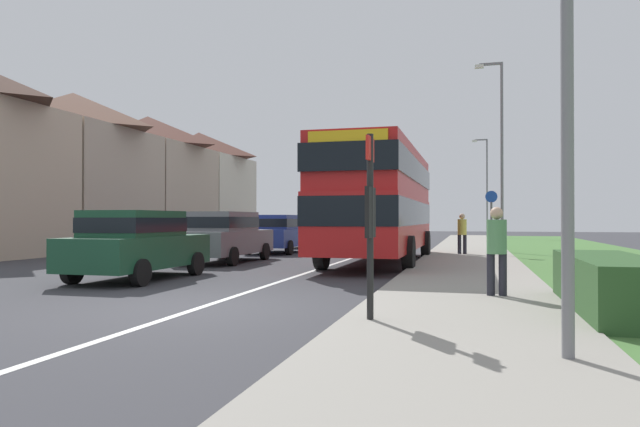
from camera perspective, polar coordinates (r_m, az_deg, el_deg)
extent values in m
plane|color=#38383D|center=(9.59, -12.09, -9.30)|extent=(120.00, 120.00, 0.00)
cube|color=silver|center=(17.05, 0.32, -5.45)|extent=(0.14, 60.00, 0.01)
cube|color=gray|center=(14.50, 14.59, -6.07)|extent=(3.20, 68.00, 0.12)
cube|color=#2D5128|center=(9.49, 27.20, -6.61)|extent=(1.10, 3.85, 0.90)
cube|color=red|center=(18.84, 6.04, -0.96)|extent=(2.50, 10.18, 1.65)
cube|color=red|center=(18.90, 6.03, 3.90)|extent=(2.45, 9.98, 1.55)
cube|color=black|center=(18.84, 6.04, 0.04)|extent=(2.52, 10.23, 0.76)
cube|color=black|center=(18.90, 6.03, 4.13)|extent=(2.52, 10.23, 0.72)
cube|color=gold|center=(14.02, 2.78, 7.49)|extent=(2.00, 0.08, 0.44)
cylinder|color=black|center=(22.19, 4.12, -3.03)|extent=(0.30, 1.00, 1.00)
cylinder|color=black|center=(21.85, 10.58, -3.06)|extent=(0.30, 1.00, 1.00)
cylinder|color=black|center=(16.39, 0.17, -3.91)|extent=(0.30, 1.00, 1.00)
cylinder|color=black|center=(15.93, 8.91, -4.00)|extent=(0.30, 1.00, 1.00)
cube|color=#19472D|center=(14.38, -17.79, -3.66)|extent=(1.76, 4.10, 0.75)
cube|color=#19472D|center=(14.19, -18.23, -0.97)|extent=(1.55, 2.25, 0.61)
cube|color=black|center=(14.19, -18.23, -1.09)|extent=(1.59, 2.28, 0.34)
cylinder|color=black|center=(15.94, -17.93, -4.70)|extent=(0.20, 0.60, 0.60)
cylinder|color=black|center=(15.07, -12.39, -4.95)|extent=(0.20, 0.60, 0.60)
cylinder|color=black|center=(13.89, -23.67, -5.30)|extent=(0.20, 0.60, 0.60)
cylinder|color=black|center=(12.88, -17.62, -5.69)|extent=(0.20, 0.60, 0.60)
cube|color=slate|center=(19.39, -9.37, -2.84)|extent=(1.70, 4.55, 0.77)
cube|color=slate|center=(19.16, -9.65, -0.78)|extent=(1.50, 2.50, 0.63)
cube|color=black|center=(19.16, -9.65, -0.87)|extent=(1.53, 2.53, 0.35)
cylinder|color=black|center=(21.03, -9.86, -3.70)|extent=(0.20, 0.60, 0.60)
cylinder|color=black|center=(20.39, -5.59, -3.81)|extent=(0.20, 0.60, 0.60)
cylinder|color=black|center=(18.52, -13.54, -4.13)|extent=(0.20, 0.60, 0.60)
cylinder|color=black|center=(17.78, -8.80, -4.29)|extent=(0.20, 0.60, 0.60)
cube|color=navy|center=(24.36, -4.23, -2.42)|extent=(1.82, 3.91, 0.73)
cube|color=navy|center=(24.17, -4.38, -0.86)|extent=(1.60, 2.15, 0.60)
cube|color=black|center=(24.17, -4.38, -0.93)|extent=(1.64, 2.17, 0.33)
cylinder|color=black|center=(25.82, -5.21, -3.12)|extent=(0.20, 0.60, 0.60)
cylinder|color=black|center=(25.26, -1.40, -3.18)|extent=(0.20, 0.60, 0.60)
cylinder|color=black|center=(23.56, -7.25, -3.37)|extent=(0.20, 0.60, 0.60)
cylinder|color=black|center=(22.95, -3.12, -3.45)|extent=(0.20, 0.60, 0.60)
cube|color=silver|center=(29.67, -0.61, -2.12)|extent=(1.84, 4.51, 0.69)
cube|color=silver|center=(29.44, -0.73, -0.91)|extent=(1.61, 2.48, 0.57)
cube|color=black|center=(29.44, -0.73, -0.96)|extent=(1.65, 2.51, 0.32)
cylinder|color=black|center=(31.28, -1.51, -2.68)|extent=(0.20, 0.60, 0.60)
cylinder|color=black|center=(30.81, 1.70, -2.71)|extent=(0.20, 0.60, 0.60)
cylinder|color=black|center=(28.61, -3.11, -2.87)|extent=(0.20, 0.60, 0.60)
cylinder|color=black|center=(28.10, 0.38, -2.92)|extent=(0.20, 0.60, 0.60)
cylinder|color=#23232D|center=(10.42, 16.81, -6.23)|extent=(0.14, 0.14, 0.85)
cylinder|color=#23232D|center=(10.43, 17.91, -6.22)|extent=(0.14, 0.14, 0.85)
cylinder|color=#518C56|center=(10.38, 17.35, -2.24)|extent=(0.34, 0.34, 0.60)
sphere|color=tan|center=(10.38, 17.34, 0.02)|extent=(0.22, 0.22, 0.22)
cylinder|color=#23232D|center=(22.44, 13.86, -3.18)|extent=(0.14, 0.14, 0.85)
cylinder|color=#23232D|center=(22.44, 14.37, -3.18)|extent=(0.14, 0.14, 0.85)
cylinder|color=#D1C14C|center=(22.42, 14.11, -1.33)|extent=(0.34, 0.34, 0.60)
sphere|color=tan|center=(22.42, 14.10, -0.28)|extent=(0.22, 0.22, 0.22)
cylinder|color=black|center=(7.61, 5.07, -1.76)|extent=(0.09, 0.09, 2.60)
cube|color=red|center=(7.66, 5.06, 6.49)|extent=(0.04, 0.44, 0.32)
cube|color=black|center=(7.62, 5.09, 0.12)|extent=(0.06, 0.52, 0.68)
cylinder|color=slate|center=(22.26, 16.87, -1.58)|extent=(0.08, 0.08, 2.10)
cylinder|color=blue|center=(22.28, 16.86, 1.63)|extent=(0.44, 0.03, 0.44)
cylinder|color=slate|center=(24.86, 17.84, 5.35)|extent=(0.12, 0.12, 8.00)
cube|color=slate|center=(25.55, 16.77, 14.20)|extent=(0.90, 0.10, 0.10)
cube|color=silver|center=(25.52, 15.73, 14.05)|extent=(0.36, 0.20, 0.14)
cylinder|color=slate|center=(44.62, 16.46, 2.42)|extent=(0.12, 0.12, 7.51)
cube|color=slate|center=(44.96, 15.87, 7.15)|extent=(0.90, 0.10, 0.10)
cube|color=silver|center=(44.94, 15.29, 7.06)|extent=(0.36, 0.20, 0.14)
cube|color=tan|center=(30.02, -23.62, 2.21)|extent=(6.26, 6.42, 5.77)
pyramid|color=brown|center=(30.44, -23.60, 9.38)|extent=(6.26, 6.42, 1.84)
cube|color=tan|center=(35.37, -16.98, 1.78)|extent=(6.26, 6.42, 5.77)
pyramid|color=brown|center=(35.73, -16.96, 7.88)|extent=(6.26, 6.42, 1.84)
cube|color=beige|center=(41.07, -12.13, 1.45)|extent=(6.26, 6.42, 5.77)
pyramid|color=brown|center=(41.37, -12.11, 6.72)|extent=(6.26, 6.42, 1.84)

